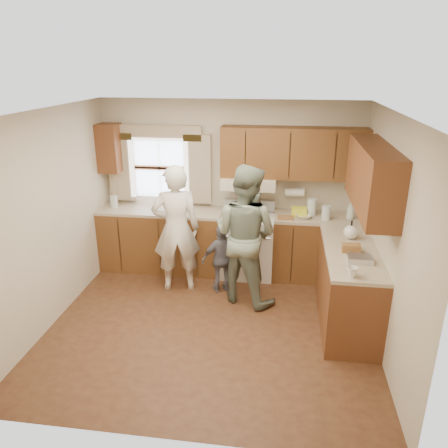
# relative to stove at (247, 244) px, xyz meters

# --- Properties ---
(room) EXTENTS (3.80, 3.80, 3.80)m
(room) POSITION_rel_stove_xyz_m (-0.30, -1.44, 0.78)
(room) COLOR #422314
(room) RESTS_ON ground
(kitchen_fixtures) EXTENTS (3.80, 2.25, 2.15)m
(kitchen_fixtures) POSITION_rel_stove_xyz_m (0.31, -0.36, 0.37)
(kitchen_fixtures) COLOR #47270F
(kitchen_fixtures) RESTS_ON ground
(stove) EXTENTS (0.76, 0.67, 1.07)m
(stove) POSITION_rel_stove_xyz_m (0.00, 0.00, 0.00)
(stove) COLOR silver
(stove) RESTS_ON ground
(woman_left) EXTENTS (0.72, 0.56, 1.75)m
(woman_left) POSITION_rel_stove_xyz_m (-0.91, -0.59, 0.41)
(woman_left) COLOR silver
(woman_left) RESTS_ON ground
(woman_right) EXTENTS (1.10, 1.00, 1.82)m
(woman_right) POSITION_rel_stove_xyz_m (0.03, -0.76, 0.45)
(woman_right) COLOR #243C26
(woman_right) RESTS_ON ground
(child) EXTENTS (0.60, 0.43, 0.95)m
(child) POSITION_rel_stove_xyz_m (-0.29, -0.59, 0.01)
(child) COLOR slate
(child) RESTS_ON ground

